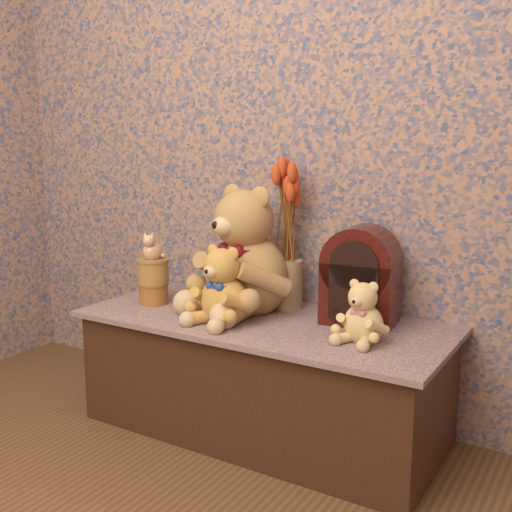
{
  "coord_description": "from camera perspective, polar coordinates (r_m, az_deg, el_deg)",
  "views": [
    {
      "loc": [
        1.1,
        -0.64,
        1.07
      ],
      "look_at": [
        0.0,
        1.16,
        0.68
      ],
      "focal_mm": 42.93,
      "sensor_mm": 36.0,
      "label": 1
    }
  ],
  "objects": [
    {
      "name": "cathedral_radio",
      "position": [
        2.19,
        9.75,
        -1.73
      ],
      "size": [
        0.27,
        0.21,
        0.35
      ],
      "primitive_type": null,
      "rotation": [
        0.0,
        0.0,
        0.11
      ],
      "color": "#330B09",
      "rests_on": "display_shelf"
    },
    {
      "name": "biscuit_tin_lower",
      "position": [
        2.47,
        -9.5,
        -3.44
      ],
      "size": [
        0.14,
        0.14,
        0.08
      ],
      "primitive_type": "cylinder",
      "rotation": [
        0.0,
        0.0,
        0.22
      ],
      "color": "#AF9233",
      "rests_on": "display_shelf"
    },
    {
      "name": "teddy_large",
      "position": [
        2.3,
        -0.69,
        1.12
      ],
      "size": [
        0.54,
        0.59,
        0.51
      ],
      "primitive_type": null,
      "rotation": [
        0.0,
        0.0,
        -0.32
      ],
      "color": "#9D673C",
      "rests_on": "display_shelf"
    },
    {
      "name": "ceramic_vase",
      "position": [
        2.36,
        2.96,
        -2.65
      ],
      "size": [
        0.12,
        0.12,
        0.19
      ],
      "primitive_type": "cylinder",
      "rotation": [
        0.0,
        0.0,
        -0.11
      ],
      "color": "tan",
      "rests_on": "display_shelf"
    },
    {
      "name": "teddy_medium",
      "position": [
        2.17,
        -2.96,
        -2.36
      ],
      "size": [
        0.27,
        0.31,
        0.3
      ],
      "primitive_type": null,
      "rotation": [
        0.0,
        0.0,
        -0.13
      ],
      "color": "gold",
      "rests_on": "display_shelf"
    },
    {
      "name": "biscuit_tin_upper",
      "position": [
        2.45,
        -9.57,
        -1.41
      ],
      "size": [
        0.15,
        0.15,
        0.1
      ],
      "primitive_type": "cylinder",
      "rotation": [
        0.0,
        0.0,
        -0.29
      ],
      "color": "tan",
      "rests_on": "biscuit_tin_lower"
    },
    {
      "name": "display_shelf",
      "position": [
        2.32,
        0.66,
        -11.03
      ],
      "size": [
        1.36,
        0.6,
        0.44
      ],
      "primitive_type": "cube",
      "color": "navy",
      "rests_on": "ground"
    },
    {
      "name": "cat_figurine",
      "position": [
        2.43,
        -9.64,
        1.0
      ],
      "size": [
        0.1,
        0.11,
        0.11
      ],
      "primitive_type": null,
      "rotation": [
        0.0,
        0.0,
        0.26
      ],
      "color": "silver",
      "rests_on": "biscuit_tin_upper"
    },
    {
      "name": "dried_stalks",
      "position": [
        2.31,
        3.03,
        4.36
      ],
      "size": [
        0.27,
        0.27,
        0.39
      ],
      "primitive_type": null,
      "rotation": [
        0.0,
        0.0,
        0.39
      ],
      "color": "#CD4520",
      "rests_on": "ceramic_vase"
    },
    {
      "name": "teddy_small",
      "position": [
        2.0,
        10.02,
        -4.85
      ],
      "size": [
        0.2,
        0.23,
        0.22
      ],
      "primitive_type": null,
      "rotation": [
        0.0,
        0.0,
        -0.13
      ],
      "color": "#E4B46C",
      "rests_on": "display_shelf"
    }
  ]
}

